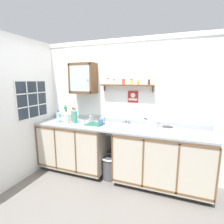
{
  "coord_description": "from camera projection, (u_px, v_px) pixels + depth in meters",
  "views": [
    {
      "loc": [
        0.92,
        -2.42,
        1.72
      ],
      "look_at": [
        -0.13,
        0.39,
        1.17
      ],
      "focal_mm": 27.72,
      "sensor_mm": 36.0,
      "label": 1
    }
  ],
  "objects": [
    {
      "name": "saucepan",
      "position": [
        153.0,
        122.0,
        2.74
      ],
      "size": [
        0.28,
        0.25,
        0.09
      ],
      "color": "silver",
      "rests_on": "hot_plate_stove"
    },
    {
      "name": "lower_cabinet_run_right",
      "position": [
        161.0,
        160.0,
        2.77
      ],
      "size": [
        1.48,
        0.59,
        0.91
      ],
      "color": "black",
      "rests_on": "ground"
    },
    {
      "name": "trash_bin",
      "position": [
        110.0,
        167.0,
        3.06
      ],
      "size": [
        0.33,
        0.33,
        0.4
      ],
      "color": "#4C4C51",
      "rests_on": "ground"
    },
    {
      "name": "bottle_soda_green_2",
      "position": [
        66.0,
        113.0,
        3.4
      ],
      "size": [
        0.06,
        0.06,
        0.33
      ],
      "color": "#4CB266",
      "rests_on": "countertop"
    },
    {
      "name": "bottle_juice_amber_0",
      "position": [
        73.0,
        115.0,
        3.31
      ],
      "size": [
        0.08,
        0.08,
        0.27
      ],
      "color": "gold",
      "rests_on": "countertop"
    },
    {
      "name": "bottle_water_clear_5",
      "position": [
        66.0,
        115.0,
        3.31
      ],
      "size": [
        0.07,
        0.07,
        0.26
      ],
      "color": "silver",
      "rests_on": "countertop"
    },
    {
      "name": "bottle_detergent_teal_1",
      "position": [
        75.0,
        116.0,
        3.18
      ],
      "size": [
        0.08,
        0.08,
        0.28
      ],
      "color": "teal",
      "rests_on": "countertop"
    },
    {
      "name": "lower_cabinet_run",
      "position": [
        75.0,
        147.0,
        3.33
      ],
      "size": [
        1.29,
        0.59,
        0.91
      ],
      "color": "black",
      "rests_on": "ground"
    },
    {
      "name": "spice_shelf",
      "position": [
        126.0,
        84.0,
        2.99
      ],
      "size": [
        0.94,
        0.14,
        0.23
      ],
      "color": "brown"
    },
    {
      "name": "bottle_water_blue_4",
      "position": [
        59.0,
        117.0,
        3.22
      ],
      "size": [
        0.08,
        0.08,
        0.23
      ],
      "color": "#8CB7E0",
      "rests_on": "countertop"
    },
    {
      "name": "floor",
      "position": [
        111.0,
        186.0,
        2.86
      ],
      "size": [
        6.02,
        6.02,
        0.0
      ],
      "primitive_type": "plane",
      "color": "slate",
      "rests_on": "ground"
    },
    {
      "name": "dish_rack",
      "position": [
        94.0,
        123.0,
        3.1
      ],
      "size": [
        0.3,
        0.27,
        0.17
      ],
      "color": "#26664C",
      "rests_on": "countertop"
    },
    {
      "name": "countertop",
      "position": [
        117.0,
        128.0,
        2.94
      ],
      "size": [
        2.98,
        0.62,
        0.03
      ],
      "primitive_type": "cube",
      "color": "#9EA3A8",
      "rests_on": "lower_cabinet_run"
    },
    {
      "name": "mug",
      "position": [
        101.0,
        122.0,
        3.04
      ],
      "size": [
        0.09,
        0.12,
        0.11
      ],
      "color": "#3F6699",
      "rests_on": "countertop"
    },
    {
      "name": "backsplash",
      "position": [
        122.0,
        121.0,
        3.19
      ],
      "size": [
        2.98,
        0.02,
        0.08
      ],
      "primitive_type": "cube",
      "color": "#9EA3A8",
      "rests_on": "countertop"
    },
    {
      "name": "hot_plate_stove",
      "position": [
        160.0,
        129.0,
        2.69
      ],
      "size": [
        0.45,
        0.3,
        0.07
      ],
      "color": "silver",
      "rests_on": "countertop"
    },
    {
      "name": "bottle_opaque_white_3",
      "position": [
        66.0,
        117.0,
        3.16
      ],
      "size": [
        0.08,
        0.08,
        0.25
      ],
      "color": "white",
      "rests_on": "countertop"
    },
    {
      "name": "side_wall_left",
      "position": [
        18.0,
        111.0,
        2.88
      ],
      "size": [
        0.05,
        3.37,
        2.43
      ],
      "primitive_type": "cube",
      "color": "white",
      "rests_on": "ground"
    },
    {
      "name": "sink",
      "position": [
        121.0,
        128.0,
        2.96
      ],
      "size": [
        0.53,
        0.42,
        0.42
      ],
      "color": "silver",
      "rests_on": "countertop"
    },
    {
      "name": "window",
      "position": [
        32.0,
        99.0,
        3.11
      ],
      "size": [
        0.03,
        0.7,
        0.68
      ],
      "color": "#262D38"
    },
    {
      "name": "warning_sign",
      "position": [
        133.0,
        97.0,
        3.05
      ],
      "size": [
        0.18,
        0.01,
        0.2
      ],
      "color": "#B2261E"
    },
    {
      "name": "back_wall",
      "position": [
        122.0,
        107.0,
        3.18
      ],
      "size": [
        3.62,
        0.07,
        2.43
      ],
      "color": "white",
      "rests_on": "ground"
    },
    {
      "name": "wall_cabinet",
      "position": [
        83.0,
        78.0,
        3.19
      ],
      "size": [
        0.48,
        0.28,
        0.56
      ],
      "color": "brown"
    }
  ]
}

